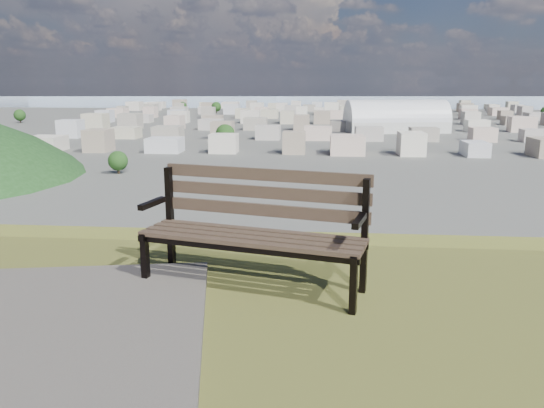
# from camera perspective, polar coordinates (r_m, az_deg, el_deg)

# --- Properties ---
(park_bench) EXTENTS (2.02, 1.06, 1.01)m
(park_bench) POSITION_cam_1_polar(r_m,az_deg,el_deg) (4.60, -1.74, -2.01)
(park_bench) COLOR #423626
(park_bench) RESTS_ON hilltop_mesa
(arena) EXTENTS (56.98, 31.87, 22.72)m
(arena) POSITION_cam_1_polar(r_m,az_deg,el_deg) (299.86, 13.17, 8.57)
(arena) COLOR silver
(arena) RESTS_ON ground
(city_blocks) EXTENTS (395.00, 361.00, 7.00)m
(city_blocks) POSITION_cam_1_polar(r_m,az_deg,el_deg) (396.77, 5.19, 9.59)
(city_blocks) COLOR beige
(city_blocks) RESTS_ON ground
(city_trees) EXTENTS (406.52, 387.20, 9.98)m
(city_trees) POSITION_cam_1_polar(r_m,az_deg,el_deg) (322.42, 0.44, 9.10)
(city_trees) COLOR #372A1B
(city_trees) RESTS_ON ground
(bay_water) EXTENTS (2400.00, 700.00, 0.12)m
(bay_water) POSITION_cam_1_polar(r_m,az_deg,el_deg) (902.04, 5.17, 11.25)
(bay_water) COLOR #7C919E
(bay_water) RESTS_ON ground
(far_hills) EXTENTS (2050.00, 340.00, 60.00)m
(far_hills) POSITION_cam_1_polar(r_m,az_deg,el_deg) (1405.86, 2.64, 12.94)
(far_hills) COLOR #A2B3C9
(far_hills) RESTS_ON ground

